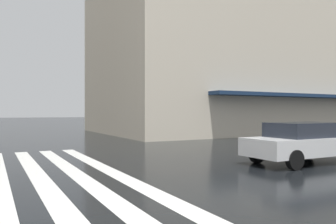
% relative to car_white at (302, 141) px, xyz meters
% --- Properties ---
extents(ground_plane, '(220.00, 220.00, 0.00)m').
position_rel_car_white_xyz_m(ground_plane, '(-2.50, 6.72, -0.76)').
color(ground_plane, black).
extents(zebra_crossing, '(13.00, 5.50, 0.01)m').
position_rel_car_white_xyz_m(zebra_crossing, '(1.50, 8.85, -0.75)').
color(zebra_crossing, silver).
rests_on(zebra_crossing, ground_plane).
extents(haussmann_block_corner, '(15.57, 29.96, 21.67)m').
position_rel_car_white_xyz_m(haussmann_block_corner, '(17.18, -13.47, 9.85)').
color(haussmann_block_corner, beige).
rests_on(haussmann_block_corner, ground_plane).
extents(car_white, '(1.85, 4.10, 1.41)m').
position_rel_car_white_xyz_m(car_white, '(0.00, 0.00, 0.00)').
color(car_white, silver).
rests_on(car_white, ground_plane).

